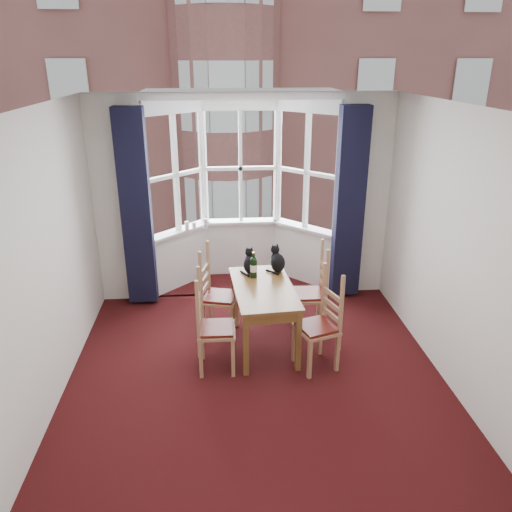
{
  "coord_description": "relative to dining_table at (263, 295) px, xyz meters",
  "views": [
    {
      "loc": [
        -0.37,
        -4.32,
        3.2
      ],
      "look_at": [
        0.07,
        1.05,
        1.05
      ],
      "focal_mm": 35.0,
      "sensor_mm": 36.0,
      "label": 1
    }
  ],
  "objects": [
    {
      "name": "curtain_right",
      "position": [
        1.28,
        1.25,
        0.7
      ],
      "size": [
        0.38,
        0.22,
        2.6
      ],
      "primitive_type": "cube",
      "color": "black",
      "rests_on": "floor"
    },
    {
      "name": "street",
      "position": [
        -0.14,
        31.43,
        -6.65
      ],
      "size": [
        80.0,
        80.0,
        0.0
      ],
      "primitive_type": "plane",
      "color": "#333335",
      "rests_on": "ground"
    },
    {
      "name": "wine_bottle",
      "position": [
        -0.09,
        0.28,
        0.25
      ],
      "size": [
        0.08,
        0.08,
        0.32
      ],
      "color": "black",
      "rests_on": "dining_table"
    },
    {
      "name": "wall_right",
      "position": [
        1.86,
        -0.82,
        0.75
      ],
      "size": [
        0.0,
        4.5,
        4.5
      ],
      "primitive_type": "plane",
      "rotation": [
        1.57,
        0.0,
        -1.57
      ],
      "color": "silver",
      "rests_on": "floor"
    },
    {
      "name": "bay_window",
      "position": [
        -0.14,
        1.93,
        0.75
      ],
      "size": [
        2.76,
        0.94,
        2.8
      ],
      "color": "white",
      "rests_on": "floor"
    },
    {
      "name": "ceiling",
      "position": [
        -0.14,
        -0.82,
        2.15
      ],
      "size": [
        4.5,
        4.5,
        0.0
      ],
      "primitive_type": "plane",
      "rotation": [
        3.14,
        0.0,
        0.0
      ],
      "color": "white",
      "rests_on": "floor"
    },
    {
      "name": "dining_table",
      "position": [
        0.0,
        0.0,
        0.0
      ],
      "size": [
        0.76,
        1.3,
        0.76
      ],
      "color": "brown",
      "rests_on": "floor"
    },
    {
      "name": "wall_near",
      "position": [
        -0.14,
        -3.07,
        0.75
      ],
      "size": [
        4.0,
        0.0,
        4.0
      ],
      "primitive_type": "plane",
      "rotation": [
        -1.57,
        0.0,
        0.0
      ],
      "color": "silver",
      "rests_on": "floor"
    },
    {
      "name": "floor",
      "position": [
        -0.14,
        -0.82,
        -0.65
      ],
      "size": [
        4.5,
        4.5,
        0.0
      ],
      "primitive_type": "plane",
      "color": "black",
      "rests_on": "ground"
    },
    {
      "name": "chair_right_near",
      "position": [
        0.61,
        -0.46,
        -0.18
      ],
      "size": [
        0.51,
        0.53,
        0.92
      ],
      "color": "#A57650",
      "rests_on": "floor"
    },
    {
      "name": "tenement_building",
      "position": [
        -0.14,
        13.19,
        0.95
      ],
      "size": [
        18.4,
        7.8,
        15.2
      ],
      "color": "#95554C",
      "rests_on": "street"
    },
    {
      "name": "chair_left_far",
      "position": [
        -0.59,
        0.35,
        -0.18
      ],
      "size": [
        0.49,
        0.5,
        0.92
      ],
      "color": "#A57650",
      "rests_on": "floor"
    },
    {
      "name": "candle_short",
      "position": [
        -0.84,
        1.81,
        0.27
      ],
      "size": [
        0.06,
        0.06,
        0.1
      ],
      "primitive_type": "cylinder",
      "color": "white",
      "rests_on": "bay_window"
    },
    {
      "name": "cat_left",
      "position": [
        -0.12,
        0.42,
        0.23
      ],
      "size": [
        0.18,
        0.24,
        0.32
      ],
      "color": "black",
      "rests_on": "dining_table"
    },
    {
      "name": "wall_back_pier_right",
      "position": [
        1.51,
        1.43,
        0.75
      ],
      "size": [
        0.7,
        0.12,
        2.8
      ],
      "primitive_type": "cube",
      "color": "silver",
      "rests_on": "floor"
    },
    {
      "name": "wall_back_pier_left",
      "position": [
        -1.79,
        1.43,
        0.75
      ],
      "size": [
        0.7,
        0.12,
        2.8
      ],
      "primitive_type": "cube",
      "color": "silver",
      "rests_on": "floor"
    },
    {
      "name": "chair_left_near",
      "position": [
        -0.64,
        -0.43,
        -0.18
      ],
      "size": [
        0.41,
        0.43,
        0.92
      ],
      "color": "#A57650",
      "rests_on": "floor"
    },
    {
      "name": "curtain_left",
      "position": [
        -1.56,
        1.25,
        0.7
      ],
      "size": [
        0.38,
        0.22,
        2.6
      ],
      "primitive_type": "cube",
      "color": "black",
      "rests_on": "floor"
    },
    {
      "name": "candle_extra",
      "position": [
        -0.68,
        1.83,
        0.29
      ],
      "size": [
        0.05,
        0.05,
        0.15
      ],
      "primitive_type": "cylinder",
      "color": "white",
      "rests_on": "bay_window"
    },
    {
      "name": "candle_tall",
      "position": [
        -0.95,
        1.78,
        0.29
      ],
      "size": [
        0.06,
        0.06,
        0.13
      ],
      "primitive_type": "cylinder",
      "color": "white",
      "rests_on": "bay_window"
    },
    {
      "name": "chair_right_far",
      "position": [
        0.68,
        0.31,
        -0.18
      ],
      "size": [
        0.41,
        0.43,
        0.92
      ],
      "color": "#A57650",
      "rests_on": "floor"
    },
    {
      "name": "cat_right",
      "position": [
        0.21,
        0.45,
        0.24
      ],
      "size": [
        0.24,
        0.28,
        0.34
      ],
      "color": "black",
      "rests_on": "dining_table"
    },
    {
      "name": "wall_left",
      "position": [
        -2.14,
        -0.82,
        0.75
      ],
      "size": [
        0.0,
        4.5,
        4.5
      ],
      "primitive_type": "plane",
      "rotation": [
        1.57,
        0.0,
        1.57
      ],
      "color": "silver",
      "rests_on": "floor"
    }
  ]
}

